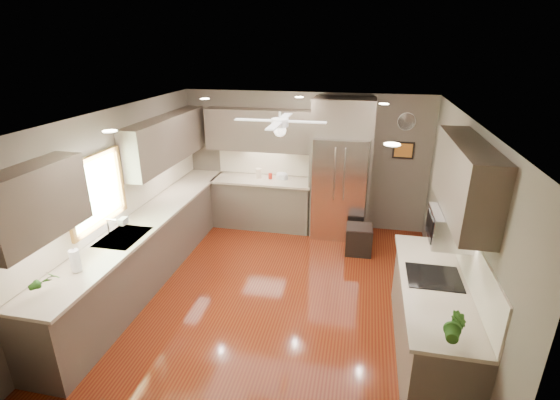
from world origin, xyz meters
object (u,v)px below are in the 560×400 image
at_px(soap_bottle, 124,220).
at_px(bowl, 282,178).
at_px(canister_c, 258,173).
at_px(refrigerator, 341,172).
at_px(canister_d, 270,176).
at_px(stool, 359,239).
at_px(microwave, 450,227).
at_px(potted_plant_left, 45,280).
at_px(paper_towel, 75,260).
at_px(potted_plant_right, 456,328).

xyz_separation_m(soap_bottle, bowl, (1.70, 2.45, -0.07)).
height_order(canister_c, refrigerator, refrigerator).
bearing_deg(canister_d, stool, -23.97).
height_order(canister_c, microwave, microwave).
bearing_deg(potted_plant_left, stool, 47.26).
distance_m(canister_c, paper_towel, 3.80).
xyz_separation_m(canister_c, soap_bottle, (-1.25, -2.46, 0.01)).
distance_m(potted_plant_right, microwave, 1.27).
bearing_deg(soap_bottle, refrigerator, 40.56).
relative_size(canister_c, stool, 0.37).
bearing_deg(stool, potted_plant_right, -75.71).
bearing_deg(soap_bottle, bowl, 55.15).
bearing_deg(paper_towel, potted_plant_right, -5.44).
relative_size(refrigerator, microwave, 4.45).
height_order(canister_d, paper_towel, paper_towel).
bearing_deg(paper_towel, microwave, 11.91).
distance_m(potted_plant_left, stool, 4.57).
distance_m(canister_c, canister_d, 0.24).
relative_size(soap_bottle, stool, 0.40).
bearing_deg(stool, potted_plant_left, -132.74).
bearing_deg(canister_c, microwave, -44.49).
bearing_deg(soap_bottle, microwave, -4.66).
bearing_deg(paper_towel, bowl, 66.55).
distance_m(bowl, stool, 1.81).
relative_size(refrigerator, paper_towel, 9.01).
relative_size(canister_c, microwave, 0.33).
bearing_deg(potted_plant_right, canister_d, 122.25).
relative_size(canister_c, potted_plant_left, 0.57).
bearing_deg(stool, canister_c, 158.11).
height_order(bowl, microwave, microwave).
relative_size(canister_d, potted_plant_right, 0.33).
xyz_separation_m(potted_plant_left, potted_plant_right, (3.87, 0.07, 0.01)).
distance_m(potted_plant_left, paper_towel, 0.44).
xyz_separation_m(bowl, microwave, (2.40, -2.78, 0.51)).
distance_m(canister_c, microwave, 4.01).
bearing_deg(paper_towel, soap_bottle, 96.54).
distance_m(canister_d, refrigerator, 1.30).
bearing_deg(bowl, microwave, -49.23).
bearing_deg(canister_c, stool, -21.89).
bearing_deg(refrigerator, bowl, 176.19).
xyz_separation_m(soap_bottle, stool, (3.17, 1.69, -0.80)).
bearing_deg(canister_d, potted_plant_left, -108.56).
height_order(canister_c, paper_towel, paper_towel).
relative_size(potted_plant_right, microwave, 0.60).
bearing_deg(canister_c, refrigerator, -3.28).
height_order(canister_d, potted_plant_right, potted_plant_right).
height_order(soap_bottle, potted_plant_right, potted_plant_right).
bearing_deg(potted_plant_left, refrigerator, 56.39).
distance_m(refrigerator, paper_towel, 4.42).
height_order(bowl, stool, bowl).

